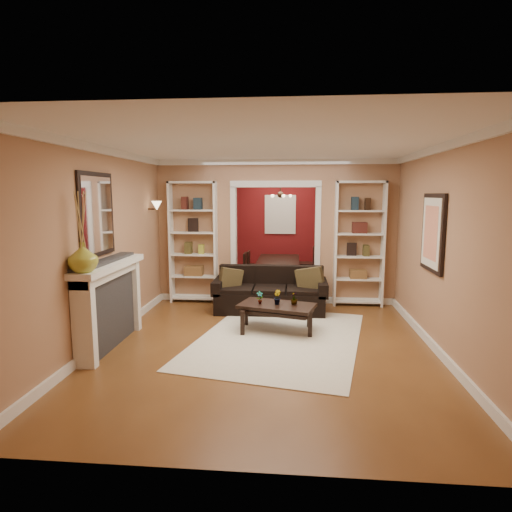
# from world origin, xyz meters

# --- Properties ---
(floor) EXTENTS (8.00, 8.00, 0.00)m
(floor) POSITION_xyz_m (0.00, 0.00, 0.00)
(floor) COLOR brown
(floor) RESTS_ON ground
(ceiling) EXTENTS (8.00, 8.00, 0.00)m
(ceiling) POSITION_xyz_m (0.00, 0.00, 2.70)
(ceiling) COLOR white
(ceiling) RESTS_ON ground
(wall_back) EXTENTS (8.00, 0.00, 8.00)m
(wall_back) POSITION_xyz_m (0.00, 4.00, 1.35)
(wall_back) COLOR #A97A59
(wall_back) RESTS_ON ground
(wall_front) EXTENTS (8.00, 0.00, 8.00)m
(wall_front) POSITION_xyz_m (0.00, -4.00, 1.35)
(wall_front) COLOR #A97A59
(wall_front) RESTS_ON ground
(wall_left) EXTENTS (0.00, 8.00, 8.00)m
(wall_left) POSITION_xyz_m (-2.25, 0.00, 1.35)
(wall_left) COLOR #A97A59
(wall_left) RESTS_ON ground
(wall_right) EXTENTS (0.00, 8.00, 8.00)m
(wall_right) POSITION_xyz_m (2.25, 0.00, 1.35)
(wall_right) COLOR #A97A59
(wall_right) RESTS_ON ground
(partition_wall) EXTENTS (4.50, 0.15, 2.70)m
(partition_wall) POSITION_xyz_m (0.00, 1.20, 1.35)
(partition_wall) COLOR #A97A59
(partition_wall) RESTS_ON floor
(red_back_panel) EXTENTS (4.44, 0.04, 2.64)m
(red_back_panel) POSITION_xyz_m (0.00, 3.97, 1.32)
(red_back_panel) COLOR maroon
(red_back_panel) RESTS_ON floor
(dining_window) EXTENTS (0.78, 0.03, 0.98)m
(dining_window) POSITION_xyz_m (0.00, 3.93, 1.55)
(dining_window) COLOR #8CA5CC
(dining_window) RESTS_ON wall_back
(area_rug) EXTENTS (2.77, 3.47, 0.01)m
(area_rug) POSITION_xyz_m (0.16, -1.00, 0.01)
(area_rug) COLOR silver
(area_rug) RESTS_ON floor
(sofa) EXTENTS (1.98, 0.86, 0.78)m
(sofa) POSITION_xyz_m (-0.05, 0.45, 0.39)
(sofa) COLOR black
(sofa) RESTS_ON floor
(pillow_left) EXTENTS (0.40, 0.32, 0.40)m
(pillow_left) POSITION_xyz_m (-0.75, 0.43, 0.58)
(pillow_left) COLOR brown
(pillow_left) RESTS_ON sofa
(pillow_right) EXTENTS (0.48, 0.30, 0.47)m
(pillow_right) POSITION_xyz_m (0.65, 0.43, 0.61)
(pillow_right) COLOR brown
(pillow_right) RESTS_ON sofa
(coffee_table) EXTENTS (1.23, 0.88, 0.42)m
(coffee_table) POSITION_xyz_m (0.11, -0.65, 0.21)
(coffee_table) COLOR black
(coffee_table) RESTS_ON floor
(plant_left) EXTENTS (0.12, 0.10, 0.19)m
(plant_left) POSITION_xyz_m (-0.15, -0.65, 0.52)
(plant_left) COLOR #336626
(plant_left) RESTS_ON coffee_table
(plant_center) EXTENTS (0.13, 0.14, 0.22)m
(plant_center) POSITION_xyz_m (0.11, -0.65, 0.53)
(plant_center) COLOR #336626
(plant_center) RESTS_ON coffee_table
(plant_right) EXTENTS (0.14, 0.14, 0.19)m
(plant_right) POSITION_xyz_m (0.37, -0.65, 0.51)
(plant_right) COLOR #336626
(plant_right) RESTS_ON coffee_table
(bookshelf_left) EXTENTS (0.90, 0.30, 2.30)m
(bookshelf_left) POSITION_xyz_m (-1.55, 1.03, 1.15)
(bookshelf_left) COLOR white
(bookshelf_left) RESTS_ON floor
(bookshelf_right) EXTENTS (0.90, 0.30, 2.30)m
(bookshelf_right) POSITION_xyz_m (1.55, 1.03, 1.15)
(bookshelf_right) COLOR white
(bookshelf_right) RESTS_ON floor
(fireplace) EXTENTS (0.32, 1.70, 1.16)m
(fireplace) POSITION_xyz_m (-2.09, -1.50, 0.58)
(fireplace) COLOR white
(fireplace) RESTS_ON floor
(vase) EXTENTS (0.44, 0.44, 0.35)m
(vase) POSITION_xyz_m (-2.09, -2.20, 1.34)
(vase) COLOR #A3A936
(vase) RESTS_ON fireplace
(mirror) EXTENTS (0.03, 0.95, 1.10)m
(mirror) POSITION_xyz_m (-2.23, -1.50, 1.80)
(mirror) COLOR silver
(mirror) RESTS_ON wall_left
(wall_sconce) EXTENTS (0.18, 0.18, 0.22)m
(wall_sconce) POSITION_xyz_m (-2.15, 0.55, 1.83)
(wall_sconce) COLOR #FFE0A5
(wall_sconce) RESTS_ON wall_left
(framed_art) EXTENTS (0.04, 0.85, 1.05)m
(framed_art) POSITION_xyz_m (2.21, -1.00, 1.55)
(framed_art) COLOR black
(framed_art) RESTS_ON wall_right
(dining_table) EXTENTS (1.68, 0.94, 0.59)m
(dining_table) POSITION_xyz_m (0.04, 2.71, 0.30)
(dining_table) COLOR black
(dining_table) RESTS_ON floor
(dining_chair_nw) EXTENTS (0.52, 0.52, 0.79)m
(dining_chair_nw) POSITION_xyz_m (-0.51, 2.41, 0.40)
(dining_chair_nw) COLOR black
(dining_chair_nw) RESTS_ON floor
(dining_chair_ne) EXTENTS (0.48, 0.48, 0.87)m
(dining_chair_ne) POSITION_xyz_m (0.59, 2.41, 0.43)
(dining_chair_ne) COLOR black
(dining_chair_ne) RESTS_ON floor
(dining_chair_sw) EXTENTS (0.41, 0.41, 0.75)m
(dining_chair_sw) POSITION_xyz_m (-0.51, 3.01, 0.38)
(dining_chair_sw) COLOR black
(dining_chair_sw) RESTS_ON floor
(dining_chair_se) EXTENTS (0.56, 0.56, 0.87)m
(dining_chair_se) POSITION_xyz_m (0.59, 3.01, 0.43)
(dining_chair_se) COLOR black
(dining_chair_se) RESTS_ON floor
(chandelier) EXTENTS (0.50, 0.50, 0.30)m
(chandelier) POSITION_xyz_m (0.00, 2.70, 2.02)
(chandelier) COLOR #352418
(chandelier) RESTS_ON ceiling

